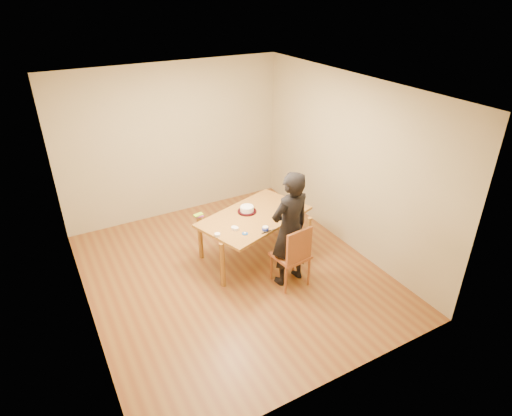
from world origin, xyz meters
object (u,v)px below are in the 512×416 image
dining_chair (291,255)px  cake (247,209)px  cake_plate (247,211)px  dining_table (254,217)px  person (290,229)px

dining_chair → cake: (-0.20, 0.92, 0.35)m
dining_chair → cake_plate: bearing=95.2°
dining_table → dining_chair: (0.15, -0.78, -0.28)m
dining_chair → cake: bearing=95.2°
dining_chair → person: size_ratio=0.26×
dining_table → cake_plate: size_ratio=5.63×
dining_chair → person: bearing=83.2°
dining_table → person: (0.15, -0.73, 0.12)m
dining_table → dining_chair: bearing=-97.7°
cake → person: bearing=-77.4°
cake_plate → person: (0.20, -0.88, 0.09)m
cake_plate → cake: (0.00, 0.00, 0.04)m
dining_chair → cake_plate: size_ratio=1.56×
dining_chair → cake_plate: (-0.20, 0.92, 0.31)m
dining_chair → person: 0.40m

